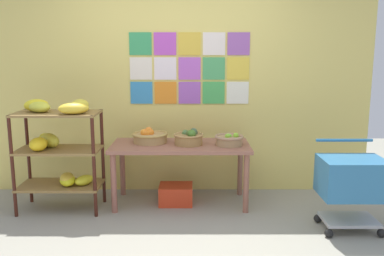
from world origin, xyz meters
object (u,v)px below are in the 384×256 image
Objects in this scene: fruit_basket_back_right at (189,138)px; shopping_cart at (352,181)px; fruit_basket_left at (150,136)px; produce_crate_under_table at (176,194)px; fruit_basket_centre at (230,140)px; banana_shelf_unit at (59,143)px; display_table at (181,151)px.

shopping_cart is (1.52, -0.67, -0.27)m from fruit_basket_back_right.
fruit_basket_left is 0.48× the size of shopping_cart.
produce_crate_under_table is (-0.15, 0.01, -0.65)m from fruit_basket_back_right.
fruit_basket_back_right is at bearing 174.70° from fruit_basket_centre.
fruit_basket_centre is 0.85× the size of produce_crate_under_table.
fruit_basket_centre is at bearing -5.30° from fruit_basket_back_right.
banana_shelf_unit reaches higher than fruit_basket_centre.
fruit_basket_back_right reaches higher than fruit_basket_left.
banana_shelf_unit is 0.96m from fruit_basket_left.
fruit_basket_centre is at bearing 145.51° from shopping_cart.
fruit_basket_back_right reaches higher than fruit_basket_centre.
fruit_basket_left is (-0.87, 0.15, 0.00)m from fruit_basket_centre.
fruit_basket_back_right is 0.89× the size of produce_crate_under_table.
fruit_basket_left is at bearing 166.88° from display_table.
fruit_basket_left reaches higher than shopping_cart.
shopping_cart is (1.95, -0.78, -0.26)m from fruit_basket_left.
fruit_basket_centre is 0.88m from fruit_basket_left.
display_table is at bearing -13.12° from fruit_basket_left.
banana_shelf_unit is 3.21× the size of produce_crate_under_table.
display_table is 0.38m from fruit_basket_left.
banana_shelf_unit is 1.42× the size of shopping_cart.
shopping_cart reaches higher than fruit_basket_centre.
banana_shelf_unit is at bearing -176.59° from fruit_basket_centre.
display_table is (1.27, 0.17, -0.13)m from banana_shelf_unit.
shopping_cart is at bearing -30.27° from fruit_basket_centre.
fruit_basket_back_right reaches higher than produce_crate_under_table.
banana_shelf_unit reaches higher than display_table.
fruit_basket_centre is at bearing -7.10° from display_table.
fruit_basket_back_right is 0.82× the size of fruit_basket_left.
fruit_basket_left reaches higher than display_table.
fruit_basket_left is 2.12m from shopping_cart.
fruit_basket_left is at bearing 166.42° from fruit_basket_back_right.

